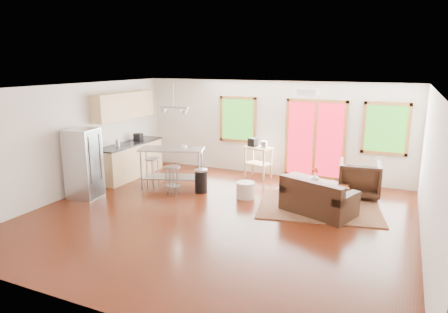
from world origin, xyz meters
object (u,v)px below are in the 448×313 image
at_px(refrigerator, 84,164).
at_px(kitchen_cart, 258,151).
at_px(loveseat, 317,200).
at_px(ottoman, 297,184).
at_px(coffee_table, 325,185).
at_px(island, 172,161).
at_px(armchair, 360,177).
at_px(rug, 319,206).

distance_m(refrigerator, kitchen_cart, 4.44).
distance_m(loveseat, ottoman, 1.51).
bearing_deg(coffee_table, ottoman, 155.20).
bearing_deg(island, armchair, 15.26).
bearing_deg(refrigerator, rug, 9.42).
bearing_deg(kitchen_cart, rug, -38.50).
bearing_deg(loveseat, refrigerator, -146.92).
height_order(coffee_table, refrigerator, refrigerator).
xyz_separation_m(ottoman, refrigerator, (-4.40, -2.45, 0.61)).
xyz_separation_m(rug, coffee_table, (0.01, 0.54, 0.33)).
relative_size(refrigerator, island, 0.95).
relative_size(armchair, kitchen_cart, 0.87).
xyz_separation_m(ottoman, kitchen_cart, (-1.28, 0.71, 0.55)).
bearing_deg(refrigerator, armchair, 17.04).
distance_m(rug, armchair, 1.39).
relative_size(loveseat, refrigerator, 1.01).
bearing_deg(refrigerator, loveseat, 4.79).
height_order(loveseat, island, island).
xyz_separation_m(ottoman, island, (-2.95, -0.96, 0.50)).
xyz_separation_m(loveseat, island, (-3.71, 0.35, 0.39)).
height_order(rug, coffee_table, coffee_table).
distance_m(loveseat, coffee_table, 0.98).
xyz_separation_m(coffee_table, kitchen_cart, (-2.00, 1.04, 0.40)).
bearing_deg(kitchen_cart, ottoman, -28.84).
bearing_deg(loveseat, kitchen_cart, 155.83).
bearing_deg(coffee_table, refrigerator, -157.49).
xyz_separation_m(loveseat, ottoman, (-0.75, 1.31, -0.11)).
distance_m(coffee_table, ottoman, 0.80).
height_order(ottoman, island, island).
bearing_deg(coffee_table, loveseat, -88.03).
xyz_separation_m(island, kitchen_cart, (1.67, 1.67, 0.05)).
bearing_deg(loveseat, ottoman, 140.44).
relative_size(ottoman, kitchen_cart, 0.54).
height_order(rug, ottoman, ottoman).
xyz_separation_m(loveseat, refrigerator, (-5.15, -1.14, 0.50)).
height_order(rug, kitchen_cart, kitchen_cart).
xyz_separation_m(armchair, ottoman, (-1.41, -0.23, -0.27)).
bearing_deg(armchair, ottoman, 2.68).
height_order(rug, refrigerator, refrigerator).
bearing_deg(loveseat, rug, 116.47).
bearing_deg(kitchen_cart, coffee_table, -27.42).
xyz_separation_m(rug, kitchen_cart, (-1.99, 1.58, 0.73)).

